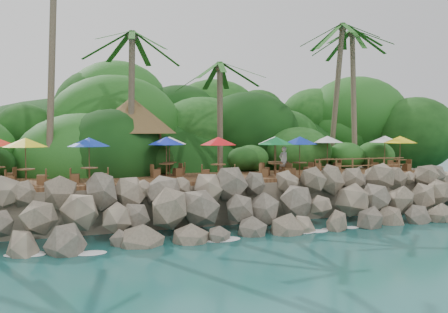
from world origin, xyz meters
name	(u,v)px	position (x,y,z in m)	size (l,w,h in m)	color
ground	(271,237)	(0.00, 0.00, 0.00)	(140.00, 140.00, 0.00)	#19514F
land_base	(177,181)	(0.00, 16.00, 1.05)	(32.00, 25.20, 2.10)	gray
jungle_hill	(155,185)	(0.00, 23.50, 0.00)	(44.80, 28.00, 15.40)	#143811
seawall	(253,206)	(0.00, 2.00, 1.15)	(29.00, 4.00, 2.30)	gray
terrace	(224,178)	(0.00, 6.00, 2.20)	(26.00, 5.00, 0.20)	brown
jungle_foliage	(181,196)	(0.00, 15.00, 0.00)	(44.00, 16.00, 12.00)	#143811
foam_line	(268,235)	(0.00, 0.30, 0.03)	(25.20, 0.80, 0.06)	white
palms	(189,14)	(-1.14, 8.91, 11.91)	(31.00, 6.63, 14.95)	brown
palapa	(132,115)	(-4.51, 9.82, 5.79)	(5.56, 5.56, 4.60)	brown
dining_clusters	(231,143)	(0.38, 5.87, 4.15)	(25.66, 5.08, 2.23)	brown
railing	(361,165)	(7.54, 3.65, 2.91)	(6.10, 0.10, 1.00)	brown
waiter	(283,160)	(3.70, 5.84, 3.11)	(0.59, 0.39, 1.62)	white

